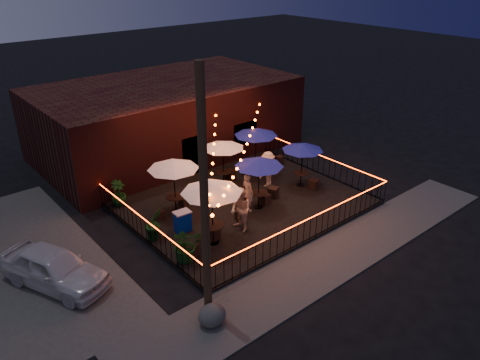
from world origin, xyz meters
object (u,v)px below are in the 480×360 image
object	(u,v)px
cafe_table_2	(259,163)
cooler	(183,221)
boulder	(212,315)
cafe_table_4	(303,148)
cafe_table_5	(256,133)
utility_pole	(204,202)
cafe_table_3	(223,146)
cafe_table_0	(212,189)
cafe_table_1	(173,166)

from	to	relation	value
cafe_table_2	cooler	distance (m)	4.09
cafe_table_2	boulder	xyz separation A→B (m)	(-5.90, -4.44, -1.94)
cafe_table_4	cafe_table_5	world-z (taller)	cafe_table_5
cooler	boulder	world-z (taller)	cooler
utility_pole	cafe_table_3	bearing A→B (deg)	48.76
cooler	boulder	size ratio (longest dim) A/B	0.98
cafe_table_0	cooler	bearing A→B (deg)	105.60
cafe_table_3	cooler	distance (m)	4.81
utility_pole	cafe_table_0	size ratio (longest dim) A/B	2.85
cafe_table_1	boulder	bearing A→B (deg)	-113.87
cafe_table_0	utility_pole	bearing A→B (deg)	-129.31
cafe_table_1	cafe_table_2	size ratio (longest dim) A/B	1.15
cafe_table_5	cooler	bearing A→B (deg)	-158.90
utility_pole	cafe_table_1	xyz separation A→B (m)	(2.61, 5.91, -1.64)
cafe_table_0	boulder	bearing A→B (deg)	-127.34
utility_pole	boulder	bearing A→B (deg)	-114.60
cafe_table_0	boulder	distance (m)	4.85
cafe_table_0	cafe_table_5	world-z (taller)	cafe_table_0
cafe_table_4	utility_pole	bearing A→B (deg)	-154.14
utility_pole	cafe_table_5	xyz separation A→B (m)	(7.99, 6.73, -1.65)
cafe_table_5	cafe_table_4	bearing A→B (deg)	-74.02
cafe_table_0	cafe_table_3	xyz separation A→B (m)	(3.50, 3.80, -0.32)
utility_pole	cooler	world-z (taller)	utility_pole
boulder	utility_pole	bearing A→B (deg)	65.40
utility_pole	cafe_table_4	distance (m)	9.85
cafe_table_2	cafe_table_1	bearing A→B (deg)	146.60
cafe_table_4	cafe_table_5	size ratio (longest dim) A/B	0.97
utility_pole	cafe_table_2	size ratio (longest dim) A/B	3.41
utility_pole	cafe_table_4	size ratio (longest dim) A/B	3.42
cafe_table_0	cafe_table_4	size ratio (longest dim) A/B	1.20
boulder	cafe_table_0	bearing A→B (deg)	52.66
utility_pole	cafe_table_4	world-z (taller)	utility_pole
cafe_table_3	cafe_table_5	bearing A→B (deg)	0.65
cafe_table_1	cafe_table_4	world-z (taller)	cafe_table_1
cafe_table_4	cooler	size ratio (longest dim) A/B	2.64
cafe_table_2	cafe_table_5	bearing A→B (deg)	50.47
cafe_table_2	cafe_table_4	bearing A→B (deg)	5.93
utility_pole	cafe_table_1	world-z (taller)	utility_pole
cafe_table_2	cooler	xyz separation A→B (m)	(-3.69, 0.51, -1.69)
cafe_table_3	boulder	bearing A→B (deg)	-130.22
cafe_table_0	cafe_table_3	bearing A→B (deg)	47.36
cafe_table_1	cafe_table_2	xyz separation A→B (m)	(3.05, -2.01, -0.07)
cafe_table_0	cafe_table_4	world-z (taller)	cafe_table_0
cafe_table_2	cafe_table_4	size ratio (longest dim) A/B	1.00
cafe_table_0	cooler	world-z (taller)	cafe_table_0
cafe_table_0	cafe_table_3	size ratio (longest dim) A/B	1.10
cafe_table_0	cafe_table_3	world-z (taller)	cafe_table_0
cafe_table_1	utility_pole	bearing A→B (deg)	-113.80
utility_pole	cafe_table_2	world-z (taller)	utility_pole
cooler	cafe_table_1	bearing A→B (deg)	71.48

